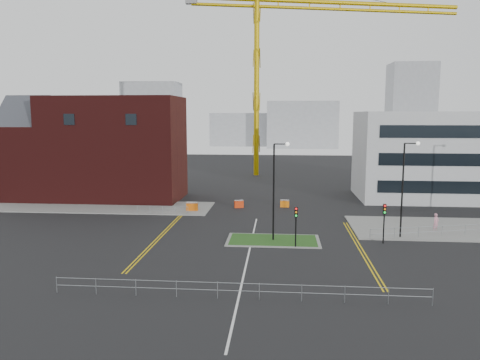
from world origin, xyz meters
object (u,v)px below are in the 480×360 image
object	(u,v)px
streetlamp_island	(276,183)
pedestrian	(436,222)
tower_crane	(288,41)
traffic_light_island	(296,219)

from	to	relation	value
streetlamp_island	pedestrian	size ratio (longest dim) A/B	5.03
tower_crane	streetlamp_island	xyz separation A→B (m)	(-1.54, -48.44, -19.81)
tower_crane	streetlamp_island	bearing A→B (deg)	-91.82
streetlamp_island	traffic_light_island	xyz separation A→B (m)	(1.78, -2.02, -2.85)
streetlamp_island	pedestrian	bearing A→B (deg)	17.32
streetlamp_island	tower_crane	bearing A→B (deg)	88.18
traffic_light_island	streetlamp_island	bearing A→B (deg)	131.41
traffic_light_island	pedestrian	size ratio (longest dim) A/B	2.00
streetlamp_island	traffic_light_island	bearing A→B (deg)	-48.59
pedestrian	streetlamp_island	bearing A→B (deg)	165.85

